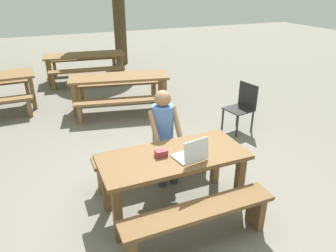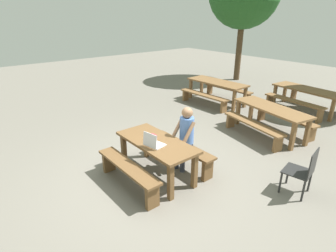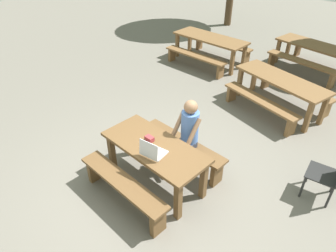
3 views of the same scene
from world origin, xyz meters
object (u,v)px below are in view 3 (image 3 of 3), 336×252
at_px(laptop, 152,151).
at_px(small_pouch, 149,139).
at_px(person_seated, 188,131).
at_px(picnic_table_rear, 210,41).
at_px(picnic_table_front, 155,152).
at_px(plastic_chair, 330,174).
at_px(picnic_table_distant, 317,49).
at_px(picnic_table_mid, 281,83).

bearing_deg(laptop, small_pouch, -45.36).
xyz_separation_m(laptop, small_pouch, (-0.28, 0.20, -0.03)).
xyz_separation_m(small_pouch, person_seated, (0.27, 0.58, -0.02)).
bearing_deg(picnic_table_rear, picnic_table_front, -62.72).
relative_size(plastic_chair, picnic_table_rear, 0.40).
xyz_separation_m(small_pouch, picnic_table_distant, (0.13, 6.04, -0.16)).
xyz_separation_m(person_seated, picnic_table_mid, (0.14, 2.86, -0.13)).
relative_size(picnic_table_mid, picnic_table_rear, 0.99).
bearing_deg(picnic_table_rear, small_pouch, -63.97).
relative_size(small_pouch, picnic_table_distant, 0.06).
relative_size(picnic_table_front, picnic_table_rear, 0.78).
xyz_separation_m(picnic_table_mid, picnic_table_distant, (-0.28, 2.59, -0.01)).
xyz_separation_m(person_seated, picnic_table_rear, (-2.58, 3.89, -0.11)).
bearing_deg(picnic_table_distant, plastic_chair, -58.94).
height_order(laptop, picnic_table_distant, laptop).
distance_m(laptop, person_seated, 0.79).
relative_size(person_seated, picnic_table_distant, 0.58).
bearing_deg(person_seated, laptop, -89.48).
xyz_separation_m(picnic_table_rear, picnic_table_distant, (2.44, 1.56, -0.03)).
bearing_deg(laptop, picnic_table_distant, -98.29).
bearing_deg(picnic_table_rear, picnic_table_distant, 31.44).
relative_size(picnic_table_mid, picnic_table_distant, 0.97).
bearing_deg(picnic_table_front, laptop, -50.99).
xyz_separation_m(laptop, person_seated, (-0.01, 0.79, -0.05)).
relative_size(small_pouch, picnic_table_mid, 0.06).
height_order(laptop, picnic_table_rear, laptop).
height_order(laptop, person_seated, person_seated).
bearing_deg(plastic_chair, picnic_table_mid, -146.74).
xyz_separation_m(laptop, picnic_table_rear, (-2.58, 4.68, -0.16)).
height_order(small_pouch, plastic_chair, plastic_chair).
xyz_separation_m(laptop, plastic_chair, (1.93, 1.74, -0.34)).
bearing_deg(laptop, picnic_table_rear, -70.72).
height_order(picnic_table_front, person_seated, person_seated).
height_order(picnic_table_front, picnic_table_mid, picnic_table_front).
xyz_separation_m(small_pouch, picnic_table_mid, (0.42, 3.45, -0.15)).
height_order(laptop, small_pouch, laptop).
xyz_separation_m(small_pouch, picnic_table_rear, (-2.30, 4.47, -0.13)).
bearing_deg(small_pouch, picnic_table_front, -10.78).
height_order(picnic_table_mid, picnic_table_rear, picnic_table_rear).
distance_m(picnic_table_rear, picnic_table_distant, 2.89).
height_order(picnic_table_front, picnic_table_rear, picnic_table_rear).
xyz_separation_m(laptop, picnic_table_mid, (0.14, 3.65, -0.18)).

